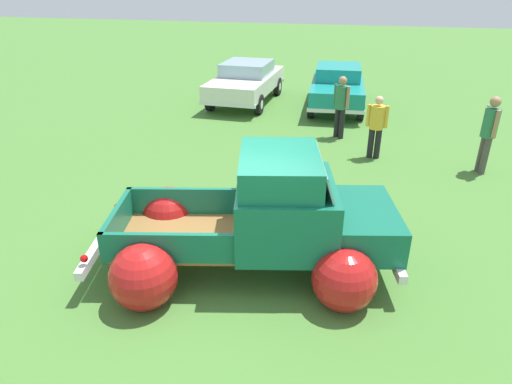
% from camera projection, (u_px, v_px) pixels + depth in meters
% --- Properties ---
extents(ground_plane, '(80.00, 80.00, 0.00)m').
position_uv_depth(ground_plane, '(243.00, 265.00, 7.26)').
color(ground_plane, '#477A33').
extents(vintage_pickup_truck, '(4.92, 3.52, 1.96)m').
position_uv_depth(vintage_pickup_truck, '(268.00, 225.00, 6.92)').
color(vintage_pickup_truck, black).
rests_on(vintage_pickup_truck, ground).
extents(show_car_0, '(2.04, 4.44, 1.43)m').
position_uv_depth(show_car_0, '(246.00, 81.00, 16.28)').
color(show_car_0, black).
rests_on(show_car_0, ground).
extents(show_car_1, '(2.05, 4.43, 1.43)m').
position_uv_depth(show_car_1, '(337.00, 85.00, 15.61)').
color(show_car_1, black).
rests_on(show_car_1, ground).
extents(spectator_0, '(0.42, 0.53, 1.82)m').
position_uv_depth(spectator_0, '(489.00, 130.00, 10.24)').
color(spectator_0, '#4C4742').
rests_on(spectator_0, ground).
extents(spectator_1, '(0.49, 0.47, 1.75)m').
position_uv_depth(spectator_1, '(341.00, 103.00, 12.54)').
color(spectator_1, black).
rests_on(spectator_1, ground).
extents(spectator_2, '(0.54, 0.37, 1.59)m').
position_uv_depth(spectator_2, '(377.00, 124.00, 11.16)').
color(spectator_2, black).
rests_on(spectator_2, ground).
extents(lane_cone_0, '(0.36, 0.36, 0.63)m').
position_uv_depth(lane_cone_0, '(261.00, 193.00, 8.97)').
color(lane_cone_0, black).
rests_on(lane_cone_0, ground).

